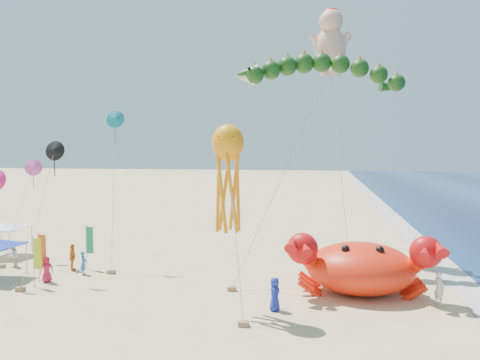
# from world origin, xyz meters

# --- Properties ---
(ground) EXTENTS (320.00, 320.00, 0.00)m
(ground) POSITION_xyz_m (0.00, 0.00, 0.00)
(ground) COLOR #D1B784
(ground) RESTS_ON ground
(foam_strip) EXTENTS (320.00, 320.00, 0.00)m
(foam_strip) POSITION_xyz_m (12.00, 0.00, 0.01)
(foam_strip) COLOR silver
(foam_strip) RESTS_ON ground
(crab_inflatable) EXTENTS (8.53, 5.39, 3.74)m
(crab_inflatable) POSITION_xyz_m (5.51, 0.02, 1.65)
(crab_inflatable) COLOR red
(crab_inflatable) RESTS_ON ground
(dragon_kite) EXTENTS (12.13, 9.72, 14.98)m
(dragon_kite) POSITION_xyz_m (3.10, 6.25, 13.65)
(dragon_kite) COLOR #143C10
(dragon_kite) RESTS_ON ground
(cherub_kite) EXTENTS (2.91, 6.54, 19.58)m
(cherub_kite) POSITION_xyz_m (3.79, 10.46, 17.08)
(cherub_kite) COLOR #F2B194
(cherub_kite) RESTS_ON ground
(octopus_kite) EXTENTS (2.25, 2.96, 9.79)m
(octopus_kite) POSITION_xyz_m (-1.55, -4.12, 7.42)
(octopus_kite) COLOR orange
(octopus_kite) RESTS_ON ground
(canopy_white) EXTENTS (3.33, 3.33, 2.71)m
(canopy_white) POSITION_xyz_m (-21.54, 5.19, 2.44)
(canopy_white) COLOR gray
(canopy_white) RESTS_ON ground
(feather_flags) EXTENTS (7.73, 4.59, 3.20)m
(feather_flags) POSITION_xyz_m (-15.32, -0.00, 2.01)
(feather_flags) COLOR gray
(feather_flags) RESTS_ON ground
(beachgoers) EXTENTS (29.20, 7.67, 1.88)m
(beachgoers) POSITION_xyz_m (-11.34, -1.29, 0.89)
(beachgoers) COLOR #1A299B
(beachgoers) RESTS_ON ground
(small_kites) EXTENTS (8.48, 10.03, 11.36)m
(small_kites) POSITION_xyz_m (-15.14, 1.45, 7.35)
(small_kites) COLOR black
(small_kites) RESTS_ON ground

